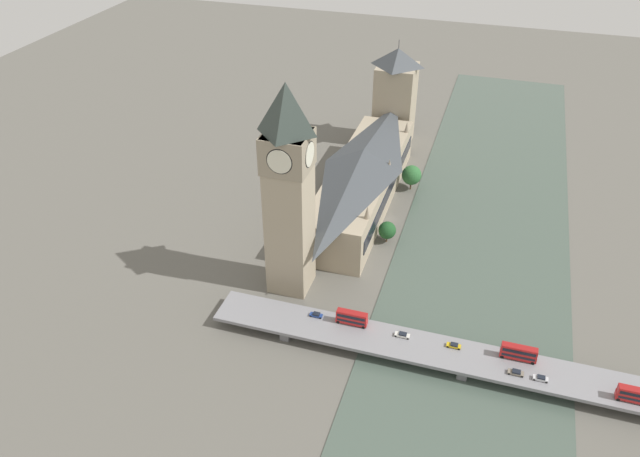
{
  "coord_description": "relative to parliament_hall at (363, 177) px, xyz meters",
  "views": [
    {
      "loc": [
        -36.43,
        216.89,
        142.3
      ],
      "look_at": [
        19.14,
        39.18,
        16.53
      ],
      "focal_mm": 35.0,
      "sensor_mm": 36.0,
      "label": 1
    }
  ],
  "objects": [
    {
      "name": "river_water",
      "position": [
        -53.13,
        8.0,
        -12.89
      ],
      "size": [
        64.52,
        360.0,
        0.3
      ],
      "primitive_type": "cube",
      "color": "#47564C",
      "rests_on": "ground_plane"
    },
    {
      "name": "road_bridge",
      "position": [
        -53.13,
        83.14,
        -9.32
      ],
      "size": [
        161.04,
        14.32,
        4.59
      ],
      "color": "slate",
      "rests_on": "ground_plane"
    },
    {
      "name": "ground_plane",
      "position": [
        -14.87,
        8.0,
        -13.04
      ],
      "size": [
        600.0,
        600.0,
        0.0
      ],
      "primitive_type": "plane",
      "color": "#605E56"
    },
    {
      "name": "double_decker_bus_mid",
      "position": [
        -68.23,
        79.59,
        -5.7
      ],
      "size": [
        10.75,
        2.47,
        4.98
      ],
      "color": "red",
      "rests_on": "road_bridge"
    },
    {
      "name": "car_northbound_tail",
      "position": [
        -49.26,
        80.36,
        -7.78
      ],
      "size": [
        4.39,
        1.82,
        1.32
      ],
      "color": "gold",
      "rests_on": "road_bridge"
    },
    {
      "name": "tree_embankment_mid",
      "position": [
        -17.79,
        -18.64,
        -5.87
      ],
      "size": [
        8.74,
        8.74,
        11.56
      ],
      "color": "brown",
      "rests_on": "ground_plane"
    },
    {
      "name": "car_southbound_mid",
      "position": [
        -33.26,
        80.51,
        -7.76
      ],
      "size": [
        4.73,
        1.86,
        1.37
      ],
      "color": "silver",
      "rests_on": "road_bridge"
    },
    {
      "name": "double_decker_bus_lead",
      "position": [
        -16.53,
        79.59,
        -5.77
      ],
      "size": [
        10.17,
        2.53,
        4.86
      ],
      "color": "red",
      "rests_on": "road_bridge"
    },
    {
      "name": "parliament_hall",
      "position": [
        0.0,
        0.0,
        0.0
      ],
      "size": [
        24.2,
        100.44,
        26.31
      ],
      "color": "tan",
      "rests_on": "ground_plane"
    },
    {
      "name": "tree_embankment_near",
      "position": [
        -16.27,
        24.8,
        -7.65
      ],
      "size": [
        6.97,
        6.97,
        8.89
      ],
      "color": "brown",
      "rests_on": "ground_plane"
    },
    {
      "name": "car_southbound_lead",
      "position": [
        -68.04,
        86.06,
        -7.77
      ],
      "size": [
        4.59,
        1.94,
        1.34
      ],
      "color": "slate",
      "rests_on": "road_bridge"
    },
    {
      "name": "victoria_tower",
      "position": [
        0.05,
        -63.59,
        11.22
      ],
      "size": [
        18.73,
        18.73,
        52.52
      ],
      "color": "tan",
      "rests_on": "ground_plane"
    },
    {
      "name": "car_northbound_mid",
      "position": [
        -75.0,
        86.25,
        -7.76
      ],
      "size": [
        4.34,
        1.79,
        1.36
      ],
      "color": "silver",
      "rests_on": "road_bridge"
    },
    {
      "name": "double_decker_bus_rear",
      "position": [
        -100.26,
        86.6,
        -5.86
      ],
      "size": [
        10.45,
        2.54,
        4.71
      ],
      "color": "red",
      "rests_on": "road_bridge"
    },
    {
      "name": "clock_tower",
      "position": [
        10.6,
        61.1,
        27.77
      ],
      "size": [
        15.01,
        15.01,
        76.04
      ],
      "color": "tan",
      "rests_on": "ground_plane"
    },
    {
      "name": "car_northbound_lead",
      "position": [
        -4.59,
        79.63,
        -7.79
      ],
      "size": [
        4.19,
        1.78,
        1.34
      ],
      "color": "navy",
      "rests_on": "road_bridge"
    }
  ]
}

